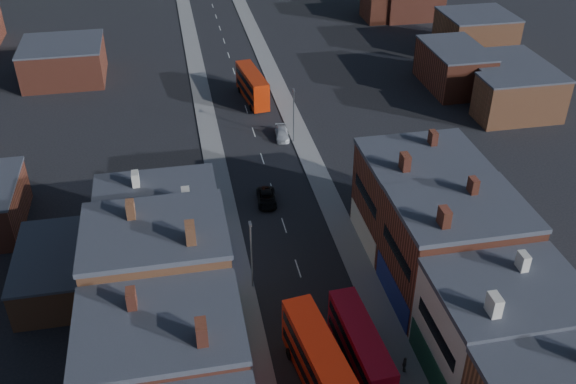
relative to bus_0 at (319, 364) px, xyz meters
name	(u,v)px	position (x,y,z in m)	size (l,w,h in m)	color
pavement_west	(220,186)	(-5.00, 33.79, -2.71)	(3.00, 200.00, 0.12)	gray
pavement_east	(318,176)	(8.00, 33.79, -2.71)	(3.00, 200.00, 0.12)	gray
lamp_post_2	(251,251)	(-3.70, 13.79, 1.93)	(0.25, 0.70, 8.12)	slate
lamp_post_3	(294,112)	(6.70, 43.79, 1.93)	(0.25, 0.70, 8.12)	slate
bus_0	(319,364)	(0.00, 0.00, 0.00)	(4.29, 12.16, 5.14)	#AD1E09
bus_1	(360,348)	(3.97, 1.29, -0.25)	(3.22, 10.97, 4.68)	red
bus_2	(252,85)	(3.00, 58.92, -0.15)	(3.93, 11.48, 4.86)	#AE2407
car_2	(267,198)	(0.30, 28.94, -2.10)	(2.24, 4.86, 1.35)	black
car_3	(282,134)	(5.30, 45.28, -2.11)	(1.85, 4.55, 1.32)	silver
ped_3	(404,364)	(7.74, 0.12, -1.85)	(0.94, 0.43, 1.60)	#56524A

